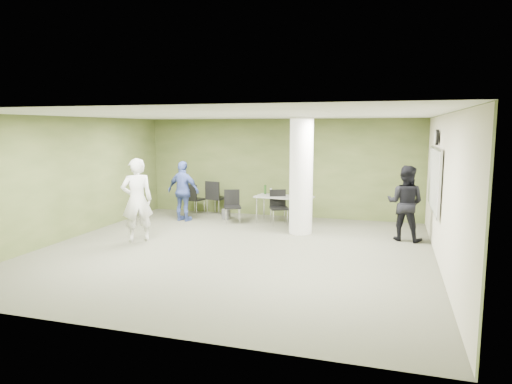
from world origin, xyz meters
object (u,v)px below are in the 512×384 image
(man_blue, at_px, (183,191))
(chair_back_left, at_px, (194,197))
(man_black, at_px, (405,203))
(folding_table, at_px, (283,198))
(woman_white, at_px, (137,200))

(man_blue, bearing_deg, chair_back_left, -73.33)
(man_black, xyz_separation_m, man_blue, (-5.76, 0.56, -0.03))
(folding_table, height_order, man_blue, man_blue)
(man_black, height_order, man_blue, man_black)
(chair_back_left, xyz_separation_m, woman_white, (0.14, -3.32, 0.41))
(woman_white, bearing_deg, folding_table, -172.26)
(man_black, bearing_deg, man_blue, 9.05)
(man_black, distance_m, man_blue, 5.79)
(chair_back_left, height_order, man_black, man_black)
(folding_table, bearing_deg, woman_white, -126.44)
(folding_table, bearing_deg, man_black, -13.49)
(woman_white, xyz_separation_m, man_black, (5.76, 1.82, -0.09))
(folding_table, distance_m, woman_white, 3.97)
(folding_table, height_order, chair_back_left, folding_table)
(woman_white, distance_m, man_black, 6.04)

